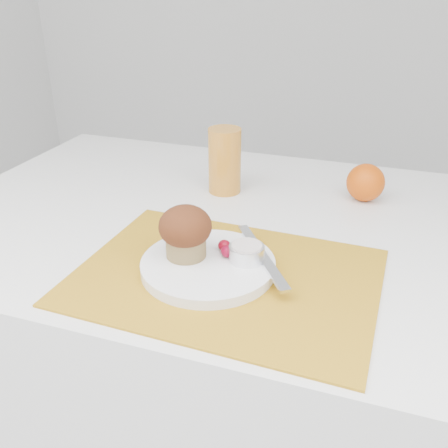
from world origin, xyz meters
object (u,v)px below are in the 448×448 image
(plate, at_px, (208,265))
(muffin, at_px, (185,231))
(table, at_px, (229,362))
(orange, at_px, (365,183))
(juice_glass, at_px, (225,161))

(plate, height_order, muffin, muffin)
(table, bearing_deg, muffin, -93.00)
(orange, height_order, juice_glass, juice_glass)
(juice_glass, relative_size, muffin, 1.63)
(juice_glass, bearing_deg, orange, 9.75)
(plate, height_order, orange, orange)
(juice_glass, bearing_deg, muffin, -82.40)
(muffin, bearing_deg, juice_glass, 97.60)
(orange, relative_size, muffin, 0.91)
(plate, distance_m, juice_glass, 0.34)
(plate, relative_size, juice_glass, 1.53)
(orange, xyz_separation_m, juice_glass, (-0.30, -0.05, 0.03))
(plate, height_order, juice_glass, juice_glass)
(table, xyz_separation_m, juice_glass, (-0.05, 0.13, 0.45))
(juice_glass, distance_m, muffin, 0.32)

